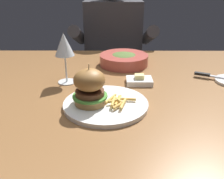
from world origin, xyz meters
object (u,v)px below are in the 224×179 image
object	(u,v)px
wine_glass	(64,46)
butter_dish	(139,81)
diner_person	(113,65)
burger_sandwich	(89,87)
soup_bowl	(124,59)
table_knife	(218,77)
main_plate	(106,104)

from	to	relation	value
wine_glass	butter_dish	world-z (taller)	wine_glass
butter_dish	diner_person	xyz separation A→B (m)	(-0.10, 0.74, -0.19)
burger_sandwich	soup_bowl	bearing A→B (deg)	73.94
wine_glass	table_knife	distance (m)	0.60
diner_person	soup_bowl	bearing A→B (deg)	-84.76
main_plate	wine_glass	size ratio (longest dim) A/B	1.39
butter_dish	diner_person	world-z (taller)	diner_person
diner_person	burger_sandwich	bearing A→B (deg)	-94.39
burger_sandwich	diner_person	distance (m)	0.97
burger_sandwich	diner_person	world-z (taller)	diner_person
diner_person	butter_dish	bearing A→B (deg)	-82.50
main_plate	butter_dish	bearing A→B (deg)	56.64
burger_sandwich	diner_person	bearing A→B (deg)	85.61
main_plate	table_knife	bearing A→B (deg)	26.92
burger_sandwich	diner_person	xyz separation A→B (m)	(0.07, 0.93, -0.25)
wine_glass	soup_bowl	xyz separation A→B (m)	(0.23, 0.21, -0.12)
main_plate	table_knife	size ratio (longest dim) A/B	1.27
wine_glass	diner_person	xyz separation A→B (m)	(0.18, 0.73, -0.32)
burger_sandwich	wine_glass	world-z (taller)	wine_glass
burger_sandwich	table_knife	world-z (taller)	burger_sandwich
burger_sandwich	wine_glass	size ratio (longest dim) A/B	0.67
main_plate	diner_person	bearing A→B (deg)	88.52
burger_sandwich	diner_person	size ratio (longest dim) A/B	0.11
wine_glass	table_knife	bearing A→B (deg)	2.62
butter_dish	main_plate	bearing A→B (deg)	-123.36
burger_sandwich	butter_dish	size ratio (longest dim) A/B	1.31
main_plate	butter_dish	xyz separation A→B (m)	(0.12, 0.19, 0.00)
wine_glass	diner_person	world-z (taller)	diner_person
wine_glass	soup_bowl	size ratio (longest dim) A/B	0.86
soup_bowl	burger_sandwich	bearing A→B (deg)	-106.06
main_plate	burger_sandwich	size ratio (longest dim) A/B	2.08
table_knife	soup_bowl	size ratio (longest dim) A/B	0.94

